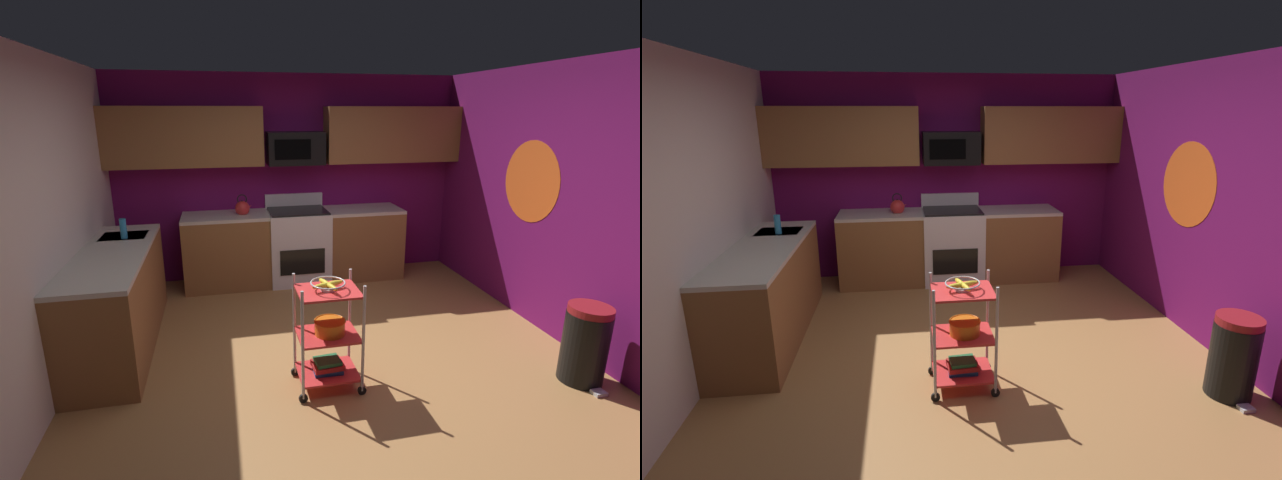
% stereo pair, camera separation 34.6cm
% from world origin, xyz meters
% --- Properties ---
extents(floor, '(4.40, 4.80, 0.04)m').
position_xyz_m(floor, '(0.00, 0.00, -0.02)').
color(floor, '#A87542').
rests_on(floor, ground).
extents(wall_back, '(4.52, 0.06, 2.60)m').
position_xyz_m(wall_back, '(0.00, 2.43, 1.30)').
color(wall_back, '#6B1156').
rests_on(wall_back, ground).
extents(wall_left, '(0.06, 4.80, 2.60)m').
position_xyz_m(wall_left, '(-2.23, 0.00, 1.30)').
color(wall_left, silver).
rests_on(wall_left, ground).
extents(wall_right, '(0.06, 4.80, 2.60)m').
position_xyz_m(wall_right, '(2.23, 0.00, 1.30)').
color(wall_right, '#6B1156').
rests_on(wall_right, ground).
extents(wall_flower_decal, '(0.00, 0.84, 0.84)m').
position_xyz_m(wall_flower_decal, '(2.20, 0.59, 1.45)').
color(wall_flower_decal, '#E5591E').
extents(counter_run, '(3.59, 2.63, 0.92)m').
position_xyz_m(counter_run, '(-0.81, 1.54, 0.46)').
color(counter_run, brown).
rests_on(counter_run, ground).
extents(oven_range, '(0.76, 0.65, 1.10)m').
position_xyz_m(oven_range, '(0.03, 2.10, 0.48)').
color(oven_range, white).
rests_on(oven_range, ground).
extents(upper_cabinets, '(4.40, 0.33, 0.70)m').
position_xyz_m(upper_cabinets, '(-0.01, 2.23, 1.85)').
color(upper_cabinets, brown).
extents(microwave, '(0.70, 0.39, 0.40)m').
position_xyz_m(microwave, '(0.03, 2.21, 1.70)').
color(microwave, black).
extents(rolling_cart, '(0.54, 0.40, 0.91)m').
position_xyz_m(rolling_cart, '(-0.15, -0.31, 0.45)').
color(rolling_cart, silver).
rests_on(rolling_cart, ground).
extents(fruit_bowl, '(0.27, 0.27, 0.07)m').
position_xyz_m(fruit_bowl, '(-0.15, -0.31, 0.88)').
color(fruit_bowl, silver).
rests_on(fruit_bowl, rolling_cart).
extents(mixing_bowl_large, '(0.25, 0.25, 0.11)m').
position_xyz_m(mixing_bowl_large, '(-0.14, -0.31, 0.52)').
color(mixing_bowl_large, orange).
rests_on(mixing_bowl_large, rolling_cart).
extents(book_stack, '(0.25, 0.20, 0.10)m').
position_xyz_m(book_stack, '(-0.15, -0.31, 0.18)').
color(book_stack, '#1E4C8C').
rests_on(book_stack, rolling_cart).
extents(kettle, '(0.21, 0.18, 0.26)m').
position_xyz_m(kettle, '(-0.65, 2.10, 1.00)').
color(kettle, red).
rests_on(kettle, counter_run).
extents(dish_soap_bottle, '(0.06, 0.06, 0.20)m').
position_xyz_m(dish_soap_bottle, '(-1.88, 1.24, 1.02)').
color(dish_soap_bottle, '#2D8CBF').
rests_on(dish_soap_bottle, counter_run).
extents(trash_can, '(0.34, 0.42, 0.66)m').
position_xyz_m(trash_can, '(1.90, -0.70, 0.33)').
color(trash_can, black).
rests_on(trash_can, ground).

